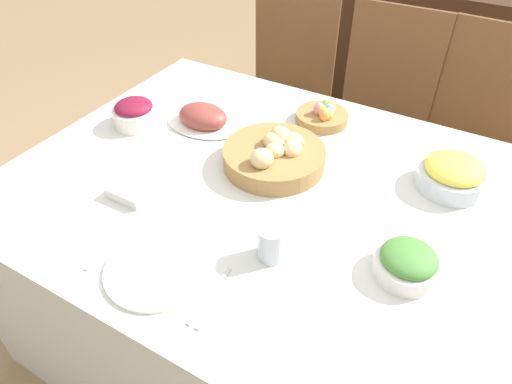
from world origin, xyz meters
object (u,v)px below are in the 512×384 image
(ham_platter, at_px, (203,118))
(green_salad_bowl, at_px, (408,263))
(chair_far_center, at_px, (377,117))
(spoon, at_px, (221,301))
(pineapple_bowl, at_px, (453,174))
(butter_dish, at_px, (129,193))
(bread_basket, at_px, (275,155))
(chair_far_left, at_px, (284,92))
(drinking_cup, at_px, (272,243))
(dinner_plate, at_px, (158,269))
(fork, at_px, (111,246))
(beet_salad_bowl, at_px, (135,113))
(knife, at_px, (210,295))
(chair_far_right, at_px, (470,142))
(sideboard, at_px, (425,64))
(egg_basket, at_px, (323,115))

(ham_platter, relative_size, green_salad_bowl, 1.77)
(chair_far_center, relative_size, spoon, 5.59)
(pineapple_bowl, bearing_deg, green_salad_bowl, -92.97)
(chair_far_center, xyz_separation_m, butter_dish, (-0.38, -1.19, 0.25))
(bread_basket, xyz_separation_m, green_salad_bowl, (0.48, -0.23, -0.00))
(chair_far_left, height_order, drinking_cup, chair_far_left)
(bread_basket, height_order, dinner_plate, bread_basket)
(chair_far_left, xyz_separation_m, fork, (0.19, -1.36, 0.23))
(ham_platter, relative_size, butter_dish, 2.39)
(chair_far_left, height_order, butter_dish, chair_far_left)
(beet_salad_bowl, height_order, pineapple_bowl, pineapple_bowl)
(knife, relative_size, drinking_cup, 1.89)
(chair_far_left, distance_m, fork, 1.40)
(ham_platter, bearing_deg, knife, -53.80)
(dinner_plate, bearing_deg, green_salad_bowl, 29.28)
(chair_far_left, height_order, chair_far_right, same)
(ham_platter, relative_size, drinking_cup, 2.98)
(chair_far_left, relative_size, chair_far_center, 1.00)
(chair_far_left, relative_size, fork, 5.59)
(chair_far_center, bearing_deg, beet_salad_bowl, -127.07)
(green_salad_bowl, bearing_deg, ham_platter, 158.79)
(drinking_cup, bearing_deg, knife, -109.36)
(chair_far_left, bearing_deg, pineapple_bowl, -41.71)
(drinking_cup, height_order, butter_dish, drinking_cup)
(chair_far_right, height_order, dinner_plate, chair_far_right)
(chair_far_center, bearing_deg, knife, -90.39)
(green_salad_bowl, distance_m, dinner_plate, 0.60)
(bread_basket, relative_size, drinking_cup, 3.38)
(sideboard, bearing_deg, ham_platter, -105.37)
(knife, relative_size, butter_dish, 1.52)
(chair_far_center, height_order, sideboard, chair_far_center)
(pineapple_bowl, xyz_separation_m, fork, (-0.70, -0.69, -0.04))
(drinking_cup, bearing_deg, ham_platter, 139.85)
(beet_salad_bowl, bearing_deg, chair_far_right, 39.88)
(chair_far_center, bearing_deg, egg_basket, -98.42)
(sideboard, height_order, fork, sideboard)
(sideboard, height_order, beet_salad_bowl, sideboard)
(chair_far_right, distance_m, fork, 1.55)
(chair_far_left, relative_size, spoon, 5.59)
(spoon, bearing_deg, bread_basket, 107.35)
(sideboard, distance_m, green_salad_bowl, 2.00)
(pineapple_bowl, height_order, fork, pineapple_bowl)
(knife, height_order, spoon, same)
(pineapple_bowl, bearing_deg, dinner_plate, -128.39)
(chair_far_center, height_order, spoon, chair_far_center)
(chair_far_left, height_order, beet_salad_bowl, chair_far_left)
(chair_far_center, bearing_deg, chair_far_right, -1.14)
(pineapple_bowl, xyz_separation_m, butter_dish, (-0.79, -0.51, -0.03))
(egg_basket, distance_m, dinner_plate, 0.84)
(drinking_cup, bearing_deg, dinner_plate, -140.38)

